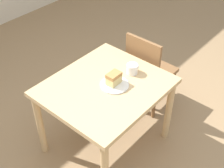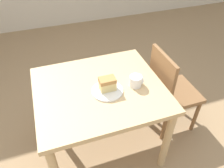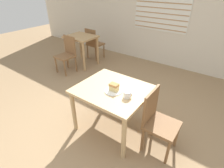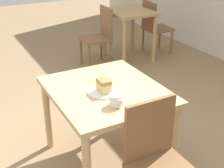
{
  "view_description": "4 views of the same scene",
  "coord_description": "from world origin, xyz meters",
  "px_view_note": "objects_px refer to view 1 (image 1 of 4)",
  "views": [
    {
      "loc": [
        -1.31,
        -1.06,
        2.31
      ],
      "look_at": [
        0.12,
        0.18,
        0.76
      ],
      "focal_mm": 50.0,
      "sensor_mm": 36.0,
      "label": 1
    },
    {
      "loc": [
        -0.19,
        -0.96,
        1.79
      ],
      "look_at": [
        0.21,
        0.22,
        0.75
      ],
      "focal_mm": 35.0,
      "sensor_mm": 36.0,
      "label": 2
    },
    {
      "loc": [
        1.3,
        -1.4,
        1.99
      ],
      "look_at": [
        0.13,
        0.22,
        0.79
      ],
      "focal_mm": 28.0,
      "sensor_mm": 36.0,
      "label": 3
    },
    {
      "loc": [
        2.08,
        -0.76,
        1.81
      ],
      "look_at": [
        0.22,
        0.25,
        0.79
      ],
      "focal_mm": 50.0,
      "sensor_mm": 36.0,
      "label": 4
    }
  ],
  "objects_px": {
    "plate": "(115,85)",
    "coffee_mug": "(132,69)",
    "chair_near_window": "(148,70)",
    "dining_table_near": "(105,94)",
    "cake_slice": "(114,78)"
  },
  "relations": [
    {
      "from": "plate",
      "to": "cake_slice",
      "type": "bearing_deg",
      "value": 71.21
    },
    {
      "from": "chair_near_window",
      "to": "plate",
      "type": "bearing_deg",
      "value": 98.43
    },
    {
      "from": "chair_near_window",
      "to": "plate",
      "type": "relative_size",
      "value": 3.69
    },
    {
      "from": "dining_table_near",
      "to": "plate",
      "type": "distance_m",
      "value": 0.13
    },
    {
      "from": "dining_table_near",
      "to": "plate",
      "type": "height_order",
      "value": "plate"
    },
    {
      "from": "chair_near_window",
      "to": "coffee_mug",
      "type": "height_order",
      "value": "chair_near_window"
    },
    {
      "from": "dining_table_near",
      "to": "coffee_mug",
      "type": "relative_size",
      "value": 9.34
    },
    {
      "from": "plate",
      "to": "chair_near_window",
      "type": "bearing_deg",
      "value": 8.43
    },
    {
      "from": "chair_near_window",
      "to": "plate",
      "type": "height_order",
      "value": "chair_near_window"
    },
    {
      "from": "plate",
      "to": "coffee_mug",
      "type": "distance_m",
      "value": 0.23
    },
    {
      "from": "plate",
      "to": "dining_table_near",
      "type": "bearing_deg",
      "value": 128.94
    },
    {
      "from": "chair_near_window",
      "to": "cake_slice",
      "type": "distance_m",
      "value": 0.7
    },
    {
      "from": "dining_table_near",
      "to": "cake_slice",
      "type": "distance_m",
      "value": 0.18
    },
    {
      "from": "dining_table_near",
      "to": "chair_near_window",
      "type": "relative_size",
      "value": 1.12
    },
    {
      "from": "dining_table_near",
      "to": "plate",
      "type": "xyz_separation_m",
      "value": [
        0.05,
        -0.06,
        0.11
      ]
    }
  ]
}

